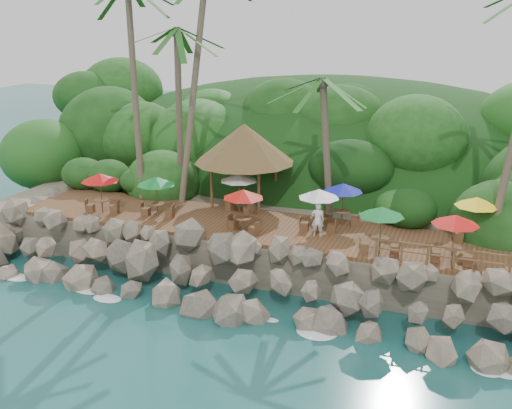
% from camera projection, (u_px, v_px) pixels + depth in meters
% --- Properties ---
extents(ground, '(140.00, 140.00, 0.00)m').
position_uv_depth(ground, '(207.00, 317.00, 26.72)').
color(ground, '#19514F').
rests_on(ground, ground).
extents(land_base, '(32.00, 25.20, 2.10)m').
position_uv_depth(land_base, '(309.00, 196.00, 40.64)').
color(land_base, gray).
rests_on(land_base, ground).
extents(jungle_hill, '(44.80, 28.00, 15.40)m').
position_uv_depth(jungle_hill, '(336.00, 183.00, 47.63)').
color(jungle_hill, '#143811').
rests_on(jungle_hill, ground).
extents(seawall, '(29.00, 4.00, 2.30)m').
position_uv_depth(seawall, '(225.00, 275.00, 28.15)').
color(seawall, gray).
rests_on(seawall, ground).
extents(terrace, '(26.00, 5.00, 0.20)m').
position_uv_depth(terrace, '(256.00, 227.00, 31.39)').
color(terrace, brown).
rests_on(terrace, land_base).
extents(jungle_foliage, '(44.00, 16.00, 12.00)m').
position_uv_depth(jungle_foliage, '(305.00, 215.00, 40.07)').
color(jungle_foliage, '#143811').
rests_on(jungle_foliage, ground).
extents(foam_line, '(25.20, 0.80, 0.06)m').
position_uv_depth(foam_line, '(210.00, 313.00, 26.98)').
color(foam_line, white).
rests_on(foam_line, ground).
extents(palms, '(30.12, 7.08, 13.83)m').
position_uv_depth(palms, '(312.00, 12.00, 29.96)').
color(palms, brown).
rests_on(palms, ground).
extents(palapa, '(5.65, 5.65, 4.60)m').
position_uv_depth(palapa, '(244.00, 143.00, 33.88)').
color(palapa, brown).
rests_on(palapa, ground).
extents(dining_clusters, '(21.14, 5.25, 2.22)m').
position_uv_depth(dining_clusters, '(294.00, 196.00, 29.95)').
color(dining_clusters, brown).
rests_on(dining_clusters, terrace).
extents(railing, '(6.10, 0.10, 1.00)m').
position_uv_depth(railing, '(441.00, 255.00, 25.90)').
color(railing, brown).
rests_on(railing, terrace).
extents(waiter, '(0.69, 0.52, 1.72)m').
position_uv_depth(waiter, '(318.00, 220.00, 29.49)').
color(waiter, white).
rests_on(waiter, terrace).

